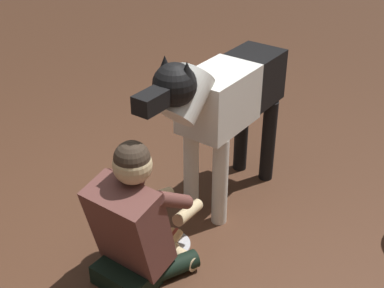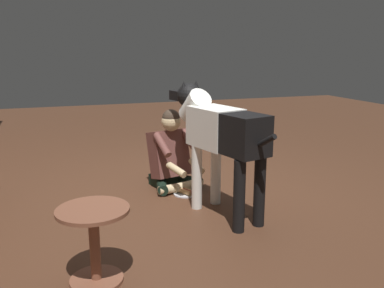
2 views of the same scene
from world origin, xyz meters
name	(u,v)px [view 1 (image 1 of 2)]	position (x,y,z in m)	size (l,w,h in m)	color
ground_plane	(167,252)	(0.00, 0.00, 0.00)	(14.94, 14.94, 0.00)	#4F2F1F
person_sitting_on_floor	(136,224)	(0.23, 0.04, 0.36)	(0.74, 0.58, 0.88)	black
large_dog	(224,101)	(-0.61, -0.18, 0.77)	(1.48, 0.54, 1.21)	white
hot_dog_on_plate	(170,242)	(-0.05, -0.04, 0.02)	(0.26, 0.26, 0.06)	silver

